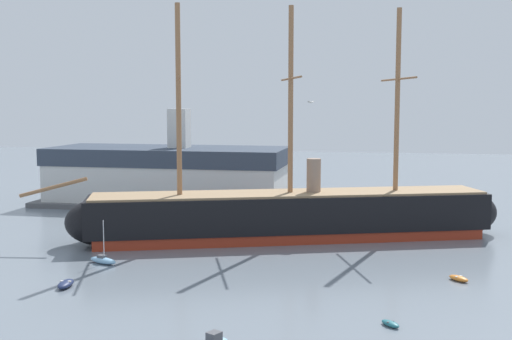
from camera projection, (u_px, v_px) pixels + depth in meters
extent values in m
cube|color=maroon|center=(290.00, 234.00, 80.90)|extent=(48.01, 23.26, 1.26)
cube|color=black|center=(290.00, 212.00, 80.60)|extent=(50.01, 24.23, 4.50)
ellipsoid|color=black|center=(103.00, 222.00, 77.36)|extent=(10.85, 9.49, 5.76)
ellipsoid|color=black|center=(462.00, 212.00, 83.97)|extent=(10.85, 9.49, 5.76)
cube|color=#9E7F5B|center=(290.00, 193.00, 80.35)|extent=(48.85, 23.32, 0.27)
cylinder|color=#936642|center=(179.00, 101.00, 77.15)|extent=(0.63, 0.63, 23.42)
cylinder|color=#936642|center=(178.00, 78.00, 76.86)|extent=(4.35, 11.47, 0.25)
cylinder|color=#936642|center=(291.00, 101.00, 79.13)|extent=(0.63, 0.63, 23.42)
cylinder|color=#936642|center=(291.00, 78.00, 78.83)|extent=(4.35, 11.47, 0.25)
cylinder|color=#936642|center=(397.00, 101.00, 81.10)|extent=(0.63, 0.63, 23.42)
cylinder|color=#936642|center=(398.00, 79.00, 80.81)|extent=(4.35, 11.47, 0.25)
cylinder|color=#936642|center=(54.00, 187.00, 76.10)|extent=(7.65, 3.13, 2.40)
cylinder|color=gray|center=(314.00, 176.00, 80.56)|extent=(1.80, 1.80, 4.50)
cube|color=#4C4C51|center=(214.00, 337.00, 44.70)|extent=(1.14, 1.19, 0.70)
ellipsoid|color=#1E284C|center=(66.00, 284.00, 59.83)|extent=(1.50, 2.85, 0.65)
cube|color=beige|center=(66.00, 281.00, 59.81)|extent=(1.04, 0.36, 0.10)
ellipsoid|color=#236670|center=(390.00, 324.00, 49.38)|extent=(1.78, 1.84, 0.42)
cube|color=#4C4C51|center=(390.00, 322.00, 49.36)|extent=(0.60, 0.57, 0.06)
ellipsoid|color=#7FB2D6|center=(103.00, 260.00, 68.61)|extent=(3.82, 2.39, 0.70)
cube|color=#4C4C51|center=(102.00, 257.00, 68.67)|extent=(1.08, 0.90, 0.37)
cylinder|color=silver|center=(104.00, 239.00, 68.27)|extent=(0.09, 0.09, 4.23)
ellipsoid|color=orange|center=(459.00, 278.00, 61.94)|extent=(2.20, 2.25, 0.52)
cube|color=beige|center=(459.00, 276.00, 61.92)|extent=(0.73, 0.70, 0.08)
ellipsoid|color=#236670|center=(90.00, 228.00, 86.57)|extent=(2.02, 2.17, 0.49)
cube|color=beige|center=(89.00, 227.00, 86.55)|extent=(0.71, 0.64, 0.08)
ellipsoid|color=#B22D28|center=(309.00, 223.00, 89.69)|extent=(3.69, 3.62, 0.85)
cube|color=beige|center=(307.00, 218.00, 89.82)|extent=(1.49, 1.49, 0.85)
cube|color=#565659|center=(169.00, 201.00, 109.22)|extent=(43.33, 18.00, 0.80)
cube|color=silver|center=(168.00, 182.00, 108.86)|extent=(39.39, 15.00, 6.07)
cube|color=#333D4C|center=(168.00, 156.00, 108.39)|extent=(40.18, 15.30, 2.84)
cube|color=silver|center=(179.00, 128.00, 107.47)|extent=(3.20, 3.20, 6.56)
ellipsoid|color=silver|center=(311.00, 102.00, 42.02)|extent=(0.33, 0.15, 0.11)
sphere|color=silver|center=(308.00, 102.00, 42.09)|extent=(0.09, 0.09, 0.09)
cube|color=#ADA89E|center=(309.00, 102.00, 41.69)|extent=(0.20, 0.61, 0.13)
cube|color=#ADA89E|center=(312.00, 102.00, 42.35)|extent=(0.20, 0.61, 0.13)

